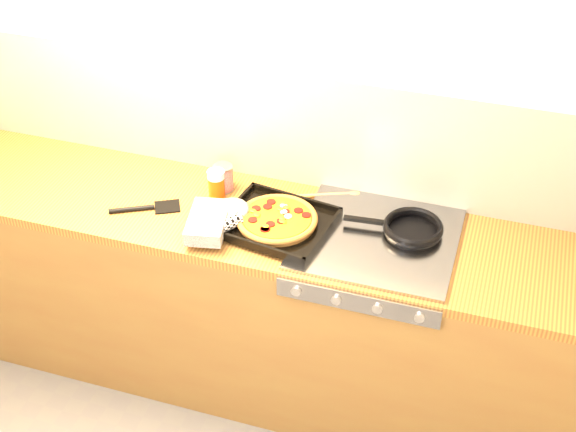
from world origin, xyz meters
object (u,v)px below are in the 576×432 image
(pizza_on_tray, at_px, (258,220))
(frying_pan, at_px, (412,228))
(tomato_can, at_px, (223,178))
(juice_glass, at_px, (216,183))

(pizza_on_tray, distance_m, frying_pan, 0.59)
(tomato_can, relative_size, juice_glass, 0.98)
(frying_pan, xyz_separation_m, tomato_can, (-0.80, 0.07, 0.02))
(frying_pan, relative_size, tomato_can, 3.39)
(tomato_can, xyz_separation_m, juice_glass, (-0.01, -0.05, 0.00))
(pizza_on_tray, height_order, frying_pan, pizza_on_tray)
(juice_glass, bearing_deg, pizza_on_tray, -33.78)
(pizza_on_tray, xyz_separation_m, frying_pan, (0.57, 0.13, -0.01))
(frying_pan, bearing_deg, tomato_can, 174.71)
(pizza_on_tray, xyz_separation_m, juice_glass, (-0.24, 0.16, 0.02))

